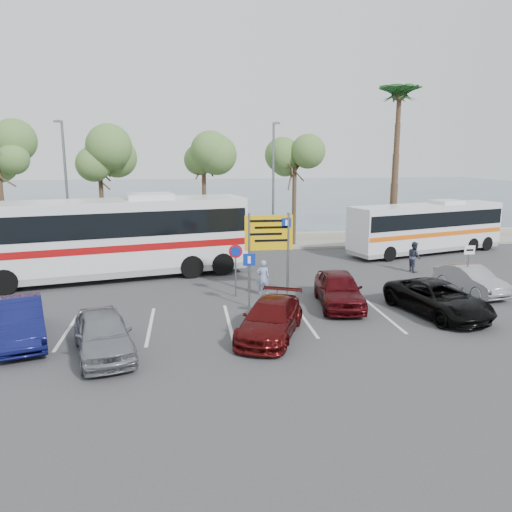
{
  "coord_description": "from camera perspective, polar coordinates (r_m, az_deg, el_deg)",
  "views": [
    {
      "loc": [
        -2.64,
        -18.81,
        6.24
      ],
      "look_at": [
        0.39,
        3.0,
        1.68
      ],
      "focal_mm": 35.0,
      "sensor_mm": 36.0,
      "label": 1
    }
  ],
  "objects": [
    {
      "name": "car_silver_a",
      "position": [
        16.5,
        -17.08,
        -8.46
      ],
      "size": [
        2.64,
        4.39,
        1.4
      ],
      "primitive_type": "imported",
      "rotation": [
        0.0,
        0.0,
        0.26
      ],
      "color": "gray",
      "rests_on": "ground"
    },
    {
      "name": "suv_black",
      "position": [
        20.83,
        20.07,
        -4.59
      ],
      "size": [
        3.19,
        5.06,
        1.3
      ],
      "primitive_type": "imported",
      "rotation": [
        0.0,
        0.0,
        0.23
      ],
      "color": "black",
      "rests_on": "ground"
    },
    {
      "name": "street_lamp_right",
      "position": [
        32.86,
        2.02,
        8.83
      ],
      "size": [
        0.45,
        1.15,
        8.01
      ],
      "color": "slate",
      "rests_on": "kerb_strip"
    },
    {
      "name": "coach_bus_left",
      "position": [
        25.95,
        -16.35,
        1.74
      ],
      "size": [
        13.91,
        5.89,
        4.24
      ],
      "color": "silver",
      "rests_on": "ground"
    },
    {
      "name": "sign_taxi",
      "position": [
        24.29,
        23.1,
        -0.7
      ],
      "size": [
        0.5,
        0.07,
        2.2
      ],
      "color": "slate",
      "rests_on": "ground"
    },
    {
      "name": "car_silver_b",
      "position": [
        24.57,
        23.35,
        -2.5
      ],
      "size": [
        1.95,
        3.93,
        1.24
      ],
      "primitive_type": "imported",
      "rotation": [
        0.0,
        0.0,
        0.18
      ],
      "color": "gray",
      "rests_on": "ground"
    },
    {
      "name": "sea",
      "position": [
        79.1,
        -6.01,
        7.11
      ],
      "size": [
        140.0,
        140.0,
        0.0
      ],
      "primitive_type": "plane",
      "color": "#38455A",
      "rests_on": "ground"
    },
    {
      "name": "tree_left",
      "position": [
        33.24,
        -17.5,
        10.76
      ],
      "size": [
        3.2,
        3.2,
        7.2
      ],
      "color": "#382619",
      "rests_on": "kerb_strip"
    },
    {
      "name": "car_blue",
      "position": [
        18.59,
        -25.49,
        -6.74
      ],
      "size": [
        2.81,
        4.65,
        1.45
      ],
      "primitive_type": "imported",
      "rotation": [
        0.0,
        0.0,
        0.31
      ],
      "color": "#10134D",
      "rests_on": "ground"
    },
    {
      "name": "tree_right",
      "position": [
        33.57,
        4.47,
        11.54
      ],
      "size": [
        3.2,
        3.2,
        7.4
      ],
      "color": "#382619",
      "rests_on": "kerb_strip"
    },
    {
      "name": "palm_tree",
      "position": [
        35.91,
        16.06,
        17.06
      ],
      "size": [
        4.8,
        4.8,
        11.2
      ],
      "color": "#382619",
      "rests_on": "kerb_strip"
    },
    {
      "name": "coach_bus_right",
      "position": [
        33.21,
        18.87,
        2.92
      ],
      "size": [
        10.79,
        5.24,
        3.3
      ],
      "color": "silver",
      "rests_on": "ground"
    },
    {
      "name": "tree_mid",
      "position": [
        32.83,
        -6.05,
        12.36
      ],
      "size": [
        3.2,
        3.2,
        8.0
      ],
      "color": "#382619",
      "rests_on": "kerb_strip"
    },
    {
      "name": "pedestrian_far",
      "position": [
        27.91,
        17.62,
        -0.08
      ],
      "size": [
        0.63,
        0.8,
        1.62
      ],
      "primitive_type": "imported",
      "rotation": [
        0.0,
        0.0,
        1.6
      ],
      "color": "#313549",
      "rests_on": "ground"
    },
    {
      "name": "seawall",
      "position": [
        35.41,
        -3.51,
        2.02
      ],
      "size": [
        48.0,
        0.8,
        0.6
      ],
      "primitive_type": "cube",
      "color": "gray",
      "rests_on": "ground"
    },
    {
      "name": "pedestrian_near",
      "position": [
        22.22,
        0.8,
        -2.49
      ],
      "size": [
        0.61,
        0.42,
        1.59
      ],
      "primitive_type": "imported",
      "rotation": [
        0.0,
        0.0,
        3.06
      ],
      "color": "#8093BA",
      "rests_on": "ground"
    },
    {
      "name": "sign_parking",
      "position": [
        20.32,
        -0.78,
        -1.88
      ],
      "size": [
        0.5,
        0.07,
        2.25
      ],
      "color": "slate",
      "rests_on": "ground"
    },
    {
      "name": "kerb_strip",
      "position": [
        33.49,
        -3.24,
        1.07
      ],
      "size": [
        44.0,
        2.4,
        0.15
      ],
      "primitive_type": "cube",
      "color": "gray",
      "rests_on": "ground"
    },
    {
      "name": "lane_markings",
      "position": [
        18.93,
        -2.94,
        -7.56
      ],
      "size": [
        12.02,
        4.2,
        0.01
      ],
      "primitive_type": null,
      "color": "silver",
      "rests_on": "ground"
    },
    {
      "name": "sign_no_stop",
      "position": [
        21.8,
        -2.35,
        -0.67
      ],
      "size": [
        0.6,
        0.08,
        2.35
      ],
      "color": "slate",
      "rests_on": "ground"
    },
    {
      "name": "street_lamp_left",
      "position": [
        33.19,
        -20.92,
        8.11
      ],
      "size": [
        0.45,
        1.15,
        8.01
      ],
      "color": "slate",
      "rests_on": "kerb_strip"
    },
    {
      "name": "car_red",
      "position": [
        20.95,
        9.45,
        -3.73
      ],
      "size": [
        2.2,
        4.41,
        1.44
      ],
      "primitive_type": "imported",
      "rotation": [
        0.0,
        0.0,
        -0.12
      ],
      "color": "#45090E",
      "rests_on": "ground"
    },
    {
      "name": "ground",
      "position": [
        19.99,
        0.08,
        -6.49
      ],
      "size": [
        120.0,
        120.0,
        0.0
      ],
      "primitive_type": "plane",
      "color": "#37373A",
      "rests_on": "ground"
    },
    {
      "name": "car_maroon",
      "position": [
        17.35,
        1.66,
        -7.2
      ],
      "size": [
        3.27,
        4.64,
        1.25
      ],
      "primitive_type": "imported",
      "rotation": [
        0.0,
        0.0,
        -0.4
      ],
      "color": "#4C0C0D",
      "rests_on": "ground"
    },
    {
      "name": "direction_sign",
      "position": [
        22.63,
        1.48,
        2.0
      ],
      "size": [
        2.2,
        0.12,
        3.6
      ],
      "color": "slate",
      "rests_on": "ground"
    }
  ]
}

